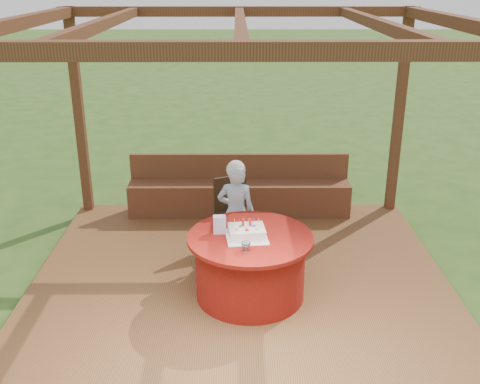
# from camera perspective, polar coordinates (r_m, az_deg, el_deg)

# --- Properties ---
(ground) EXTENTS (60.00, 60.00, 0.00)m
(ground) POSITION_cam_1_polar(r_m,az_deg,el_deg) (6.33, 0.01, -9.29)
(ground) COLOR #2D4D19
(ground) RESTS_ON ground
(deck) EXTENTS (4.50, 4.00, 0.12)m
(deck) POSITION_cam_1_polar(r_m,az_deg,el_deg) (6.30, 0.01, -8.82)
(deck) COLOR brown
(deck) RESTS_ON ground
(pergola) EXTENTS (4.50, 4.00, 2.72)m
(pergola) POSITION_cam_1_polar(r_m,az_deg,el_deg) (5.51, 0.02, 12.79)
(pergola) COLOR brown
(pergola) RESTS_ON deck
(bench) EXTENTS (3.00, 0.42, 0.80)m
(bench) POSITION_cam_1_polar(r_m,az_deg,el_deg) (7.71, -0.07, -0.27)
(bench) COLOR brown
(bench) RESTS_ON deck
(table) EXTENTS (1.26, 1.26, 0.68)m
(table) POSITION_cam_1_polar(r_m,az_deg,el_deg) (5.73, 1.05, -7.49)
(table) COLOR maroon
(table) RESTS_ON deck
(chair) EXTENTS (0.54, 0.54, 0.86)m
(chair) POSITION_cam_1_polar(r_m,az_deg,el_deg) (6.70, -0.65, -1.82)
(chair) COLOR #321E0F
(chair) RESTS_ON deck
(elderly_woman) EXTENTS (0.44, 0.31, 1.20)m
(elderly_woman) POSITION_cam_1_polar(r_m,az_deg,el_deg) (6.33, -0.41, -1.86)
(elderly_woman) COLOR #93B8DB
(elderly_woman) RESTS_ON deck
(birthday_cake) EXTENTS (0.44, 0.44, 0.18)m
(birthday_cake) POSITION_cam_1_polar(r_m,az_deg,el_deg) (5.53, 0.69, -4.10)
(birthday_cake) COLOR white
(birthday_cake) RESTS_ON table
(gift_bag) EXTENTS (0.13, 0.09, 0.18)m
(gift_bag) POSITION_cam_1_polar(r_m,az_deg,el_deg) (5.61, -2.08, -3.31)
(gift_bag) COLOR #C882AB
(gift_bag) RESTS_ON table
(drinking_glass) EXTENTS (0.09, 0.09, 0.09)m
(drinking_glass) POSITION_cam_1_polar(r_m,az_deg,el_deg) (5.27, 0.59, -5.58)
(drinking_glass) COLOR white
(drinking_glass) RESTS_ON table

